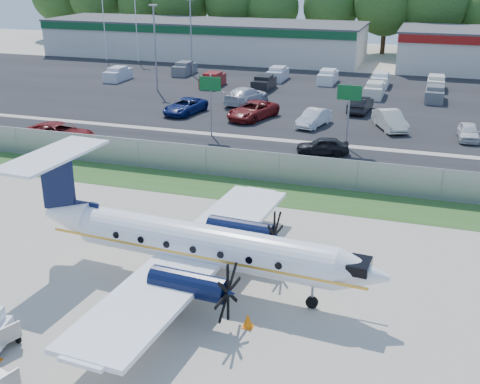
% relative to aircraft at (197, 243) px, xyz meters
% --- Properties ---
extents(ground, '(170.00, 170.00, 0.00)m').
position_rel_aircraft_xyz_m(ground, '(0.10, -0.30, -2.01)').
color(ground, '#B9AF9C').
rests_on(ground, ground).
extents(grass_verge, '(170.00, 4.00, 0.02)m').
position_rel_aircraft_xyz_m(grass_verge, '(0.10, 11.70, -2.00)').
color(grass_verge, '#2D561E').
rests_on(grass_verge, ground).
extents(access_road, '(170.00, 8.00, 0.02)m').
position_rel_aircraft_xyz_m(access_road, '(0.10, 18.70, -2.00)').
color(access_road, black).
rests_on(access_road, ground).
extents(parking_lot, '(170.00, 32.00, 0.02)m').
position_rel_aircraft_xyz_m(parking_lot, '(0.10, 39.70, -2.00)').
color(parking_lot, black).
rests_on(parking_lot, ground).
extents(perimeter_fence, '(120.00, 0.06, 1.99)m').
position_rel_aircraft_xyz_m(perimeter_fence, '(0.10, 13.70, -1.00)').
color(perimeter_fence, gray).
rests_on(perimeter_fence, ground).
extents(building_west, '(46.40, 12.40, 5.24)m').
position_rel_aircraft_xyz_m(building_west, '(-23.90, 61.68, 0.62)').
color(building_west, silver).
rests_on(building_west, ground).
extents(sign_left, '(1.80, 0.26, 5.00)m').
position_rel_aircraft_xyz_m(sign_left, '(-7.90, 22.61, 1.60)').
color(sign_left, gray).
rests_on(sign_left, ground).
extents(sign_mid, '(1.80, 0.26, 5.00)m').
position_rel_aircraft_xyz_m(sign_mid, '(3.10, 22.61, 1.60)').
color(sign_mid, gray).
rests_on(sign_mid, ground).
extents(flagpole_west, '(1.06, 0.12, 10.00)m').
position_rel_aircraft_xyz_m(flagpole_west, '(-35.83, 54.70, 3.63)').
color(flagpole_west, white).
rests_on(flagpole_west, ground).
extents(flagpole_east, '(1.06, 0.12, 10.00)m').
position_rel_aircraft_xyz_m(flagpole_east, '(-30.83, 54.70, 3.63)').
color(flagpole_east, white).
rests_on(flagpole_east, ground).
extents(light_pole_nw, '(0.90, 0.35, 9.09)m').
position_rel_aircraft_xyz_m(light_pole_nw, '(-19.90, 37.70, 3.22)').
color(light_pole_nw, gray).
rests_on(light_pole_nw, ground).
extents(light_pole_sw, '(0.90, 0.35, 9.09)m').
position_rel_aircraft_xyz_m(light_pole_sw, '(-19.90, 47.70, 3.22)').
color(light_pole_sw, gray).
rests_on(light_pole_sw, ground).
extents(tree_line, '(112.00, 6.00, 14.00)m').
position_rel_aircraft_xyz_m(tree_line, '(0.10, 73.70, -2.01)').
color(tree_line, '#264E17').
rests_on(tree_line, ground).
extents(aircraft, '(16.84, 16.60, 5.20)m').
position_rel_aircraft_xyz_m(aircraft, '(0.00, 0.00, 0.00)').
color(aircraft, white).
rests_on(aircraft, ground).
extents(cone_nose, '(0.42, 0.42, 0.60)m').
position_rel_aircraft_xyz_m(cone_nose, '(3.11, -2.52, -1.72)').
color(cone_nose, orange).
rests_on(cone_nose, ground).
extents(cone_starboard_wing, '(0.37, 0.37, 0.52)m').
position_rel_aircraft_xyz_m(cone_starboard_wing, '(-3.67, 4.64, -1.76)').
color(cone_starboard_wing, orange).
rests_on(cone_starboard_wing, ground).
extents(road_car_west, '(6.42, 3.62, 1.69)m').
position_rel_aircraft_xyz_m(road_car_west, '(-18.22, 16.71, -2.01)').
color(road_car_west, maroon).
rests_on(road_car_west, ground).
extents(road_car_mid, '(4.09, 2.39, 1.31)m').
position_rel_aircraft_xyz_m(road_car_mid, '(1.67, 20.54, -2.01)').
color(road_car_mid, black).
rests_on(road_car_mid, ground).
extents(parked_car_a, '(3.21, 5.44, 1.42)m').
position_rel_aircraft_xyz_m(parked_car_a, '(-12.87, 28.94, -2.01)').
color(parked_car_a, navy).
rests_on(parked_car_a, ground).
extents(parked_car_b, '(4.19, 6.15, 1.56)m').
position_rel_aircraft_xyz_m(parked_car_b, '(-6.32, 29.07, -2.01)').
color(parked_car_b, maroon).
rests_on(parked_car_b, ground).
extents(parked_car_c, '(2.50, 4.63, 1.45)m').
position_rel_aircraft_xyz_m(parked_car_c, '(-0.59, 28.27, -2.01)').
color(parked_car_c, silver).
rests_on(parked_car_c, ground).
extents(parked_car_d, '(3.58, 5.16, 1.61)m').
position_rel_aircraft_xyz_m(parked_car_d, '(5.77, 29.23, -2.01)').
color(parked_car_d, beige).
rests_on(parked_car_d, ground).
extents(parked_car_e, '(1.74, 3.93, 1.31)m').
position_rel_aircraft_xyz_m(parked_car_e, '(11.99, 27.98, -2.01)').
color(parked_car_e, silver).
rests_on(parked_car_e, ground).
extents(parked_car_f, '(3.73, 6.22, 1.69)m').
position_rel_aircraft_xyz_m(parked_car_f, '(-8.69, 34.57, -2.01)').
color(parked_car_f, silver).
rests_on(parked_car_f, ground).
extents(parked_car_g, '(1.99, 4.87, 1.57)m').
position_rel_aircraft_xyz_m(parked_car_g, '(2.57, 34.56, -2.01)').
color(parked_car_g, black).
rests_on(parked_car_g, ground).
extents(far_parking_rows, '(56.00, 10.00, 1.60)m').
position_rel_aircraft_xyz_m(far_parking_rows, '(0.10, 44.70, -2.01)').
color(far_parking_rows, gray).
rests_on(far_parking_rows, ground).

